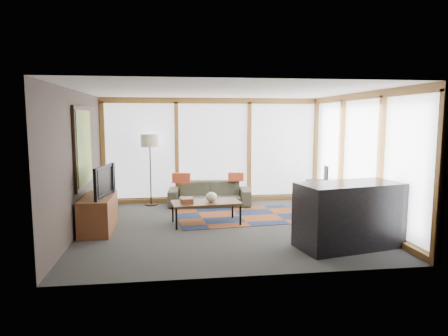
{
  "coord_description": "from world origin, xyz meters",
  "views": [
    {
      "loc": [
        -1.06,
        -7.53,
        2.09
      ],
      "look_at": [
        0.0,
        0.4,
        1.1
      ],
      "focal_mm": 32.0,
      "sensor_mm": 36.0,
      "label": 1
    }
  ],
  "objects": [
    {
      "name": "bowl_b",
      "position": [
        2.47,
        0.36,
        0.66
      ],
      "size": [
        0.19,
        0.19,
        0.09
      ],
      "primitive_type": "ellipsoid",
      "rotation": [
        0.0,
        0.0,
        0.08
      ],
      "color": "black",
      "rests_on": "bookshelf"
    },
    {
      "name": "rug",
      "position": [
        0.39,
        0.75,
        0.01
      ],
      "size": [
        2.8,
        1.94,
        0.01
      ],
      "primitive_type": "cube",
      "rotation": [
        0.0,
        0.0,
        0.09
      ],
      "color": "brown",
      "rests_on": "ground"
    },
    {
      "name": "room_envelope",
      "position": [
        0.49,
        0.56,
        1.54
      ],
      "size": [
        5.52,
        5.02,
        2.62
      ],
      "color": "#3F352F",
      "rests_on": "ground"
    },
    {
      "name": "floor_lamp",
      "position": [
        -1.56,
        2.16,
        0.86
      ],
      "size": [
        0.43,
        0.43,
        1.72
      ],
      "primitive_type": null,
      "color": "#2F2017",
      "rests_on": "ground"
    },
    {
      "name": "television",
      "position": [
        -2.38,
        0.01,
        0.94
      ],
      "size": [
        0.32,
        1.02,
        0.58
      ],
      "primitive_type": "imported",
      "rotation": [
        0.0,
        0.0,
        1.39
      ],
      "color": "black",
      "rests_on": "tv_console"
    },
    {
      "name": "bar_counter",
      "position": [
        1.8,
        -1.5,
        0.53
      ],
      "size": [
        1.8,
        1.11,
        1.06
      ],
      "primitive_type": "cube",
      "rotation": [
        0.0,
        0.0,
        0.21
      ],
      "color": "black",
      "rests_on": "ground"
    },
    {
      "name": "bowl_a",
      "position": [
        2.39,
        0.0,
        0.67
      ],
      "size": [
        0.24,
        0.24,
        0.1
      ],
      "primitive_type": "ellipsoid",
      "rotation": [
        0.0,
        0.0,
        -0.2
      ],
      "color": "black",
      "rests_on": "bookshelf"
    },
    {
      "name": "sofa",
      "position": [
        -0.15,
        1.95,
        0.29
      ],
      "size": [
        2.02,
        0.93,
        0.57
      ],
      "primitive_type": "imported",
      "rotation": [
        0.0,
        0.0,
        -0.08
      ],
      "color": "#323729",
      "rests_on": "ground"
    },
    {
      "name": "tv_console",
      "position": [
        -2.43,
        0.05,
        0.33
      ],
      "size": [
        0.54,
        1.3,
        0.65
      ],
      "primitive_type": "cube",
      "color": "brown",
      "rests_on": "ground"
    },
    {
      "name": "pillow_left",
      "position": [
        -0.82,
        1.9,
        0.69
      ],
      "size": [
        0.45,
        0.21,
        0.24
      ],
      "primitive_type": "cube",
      "rotation": [
        0.0,
        0.0,
        -0.2
      ],
      "color": "#D44B2A",
      "rests_on": "sofa"
    },
    {
      "name": "bookshelf",
      "position": [
        2.43,
        0.54,
        0.31
      ],
      "size": [
        0.45,
        2.46,
        0.62
      ],
      "primitive_type": null,
      "color": "#332414",
      "rests_on": "ground"
    },
    {
      "name": "pillow_right",
      "position": [
        0.5,
        1.97,
        0.68
      ],
      "size": [
        0.4,
        0.18,
        0.21
      ],
      "primitive_type": "cube",
      "rotation": [
        0.0,
        0.0,
        -0.17
      ],
      "color": "#D44B2A",
      "rests_on": "sofa"
    },
    {
      "name": "coffee_table",
      "position": [
        -0.38,
        0.26,
        0.22
      ],
      "size": [
        1.41,
        0.82,
        0.45
      ],
      "primitive_type": null,
      "rotation": [
        0.0,
        0.0,
        0.11
      ],
      "color": "#332414",
      "rests_on": "ground"
    },
    {
      "name": "book_stack",
      "position": [
        -0.77,
        0.21,
        0.5
      ],
      "size": [
        0.26,
        0.31,
        0.1
      ],
      "primitive_type": "cube",
      "rotation": [
        0.0,
        0.0,
        0.09
      ],
      "color": "brown",
      "rests_on": "coffee_table"
    },
    {
      "name": "vase",
      "position": [
        -0.28,
        0.23,
        0.55
      ],
      "size": [
        0.27,
        0.27,
        0.2
      ],
      "primitive_type": "ellipsoid",
      "rotation": [
        0.0,
        0.0,
        0.22
      ],
      "color": "beige",
      "rests_on": "coffee_table"
    },
    {
      "name": "ground",
      "position": [
        0.0,
        0.0,
        0.0
      ],
      "size": [
        5.5,
        5.5,
        0.0
      ],
      "primitive_type": "plane",
      "color": "#2E2F2C",
      "rests_on": "ground"
    },
    {
      "name": "shelf_picture",
      "position": [
        2.54,
        1.33,
        0.81
      ],
      "size": [
        0.08,
        0.29,
        0.38
      ],
      "primitive_type": "cube",
      "rotation": [
        0.0,
        0.0,
        -0.16
      ],
      "color": "black",
      "rests_on": "bookshelf"
    }
  ]
}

